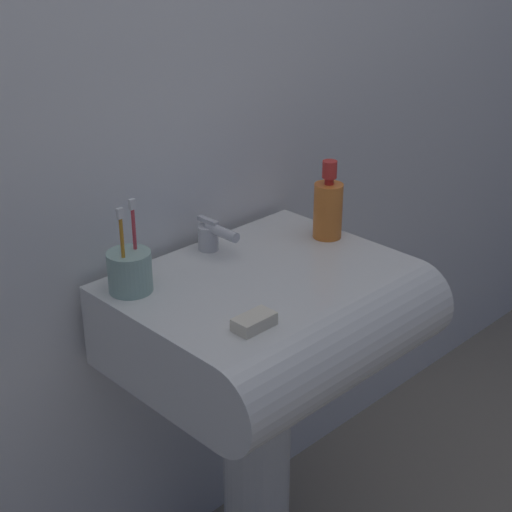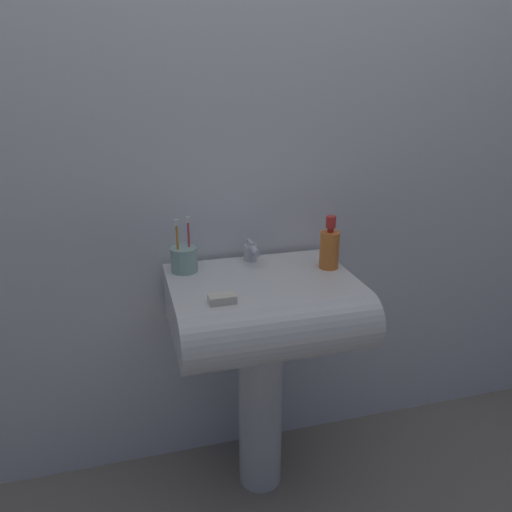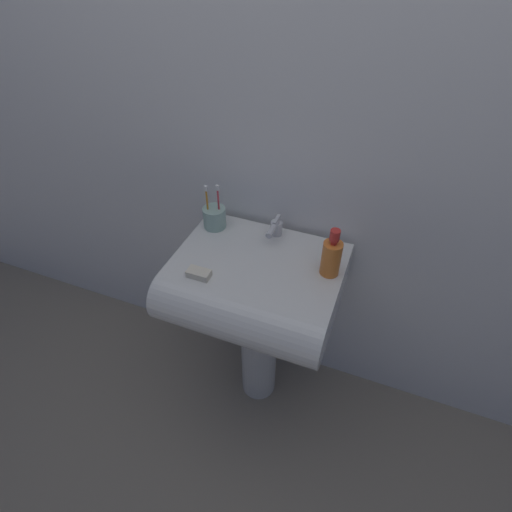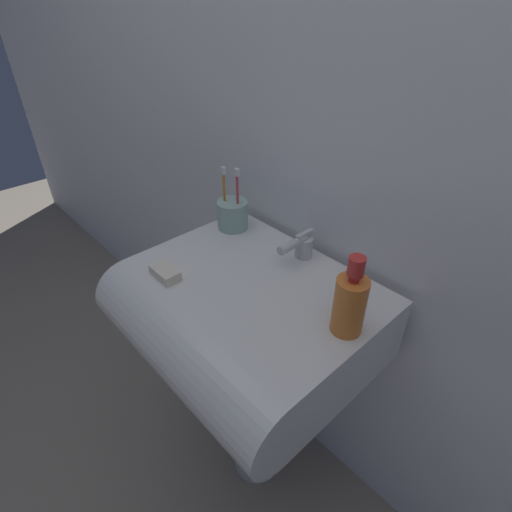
{
  "view_description": "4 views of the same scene",
  "coord_description": "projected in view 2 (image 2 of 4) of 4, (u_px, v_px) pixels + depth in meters",
  "views": [
    {
      "loc": [
        -0.99,
        -1.01,
        1.51
      ],
      "look_at": [
        -0.02,
        -0.02,
        0.85
      ],
      "focal_mm": 55.0,
      "sensor_mm": 36.0,
      "label": 1
    },
    {
      "loc": [
        -0.4,
        -1.4,
        1.41
      ],
      "look_at": [
        -0.01,
        0.01,
        0.87
      ],
      "focal_mm": 35.0,
      "sensor_mm": 36.0,
      "label": 2
    },
    {
      "loc": [
        0.36,
        -0.97,
        1.72
      ],
      "look_at": [
        -0.0,
        -0.02,
        0.84
      ],
      "focal_mm": 28.0,
      "sensor_mm": 36.0,
      "label": 3
    },
    {
      "loc": [
        0.54,
        -0.51,
        1.38
      ],
      "look_at": [
        -0.03,
        0.03,
        0.84
      ],
      "focal_mm": 28.0,
      "sensor_mm": 36.0,
      "label": 4
    }
  ],
  "objects": [
    {
      "name": "bar_soap",
      "position": [
        222.0,
        299.0,
        1.39
      ],
      "size": [
        0.08,
        0.04,
        0.02
      ],
      "primitive_type": "cube",
      "color": "silver",
      "rests_on": "sink_basin"
    },
    {
      "name": "wall_back",
      "position": [
        241.0,
        141.0,
        1.66
      ],
      "size": [
        5.0,
        0.05,
        2.4
      ],
      "primitive_type": "cube",
      "color": "white",
      "rests_on": "ground"
    },
    {
      "name": "sink_basin",
      "position": [
        266.0,
        310.0,
        1.55
      ],
      "size": [
        0.58,
        0.48,
        0.18
      ],
      "color": "white",
      "rests_on": "sink_pedestal"
    },
    {
      "name": "ground_plane",
      "position": [
        260.0,
        477.0,
        1.85
      ],
      "size": [
        6.0,
        6.0,
        0.0
      ],
      "primitive_type": "plane",
      "color": "gray",
      "rests_on": "ground"
    },
    {
      "name": "faucet",
      "position": [
        251.0,
        252.0,
        1.69
      ],
      "size": [
        0.04,
        0.12,
        0.07
      ],
      "color": "silver",
      "rests_on": "sink_basin"
    },
    {
      "name": "toothbrush_cup",
      "position": [
        184.0,
        259.0,
        1.61
      ],
      "size": [
        0.09,
        0.09,
        0.18
      ],
      "color": "#99BFB2",
      "rests_on": "sink_basin"
    },
    {
      "name": "soap_bottle",
      "position": [
        330.0,
        248.0,
        1.63
      ],
      "size": [
        0.06,
        0.06,
        0.18
      ],
      "color": "orange",
      "rests_on": "sink_basin"
    },
    {
      "name": "sink_pedestal",
      "position": [
        260.0,
        406.0,
        1.74
      ],
      "size": [
        0.15,
        0.15,
        0.63
      ],
      "primitive_type": "cylinder",
      "color": "white",
      "rests_on": "ground"
    }
  ]
}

